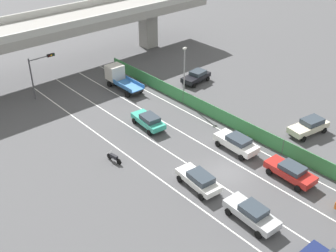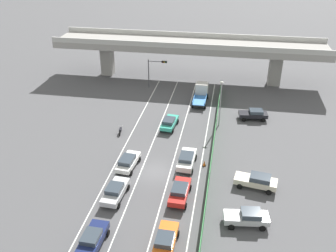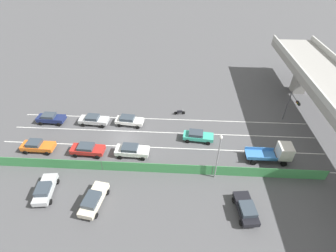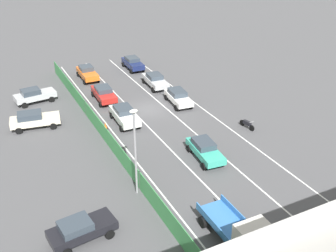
% 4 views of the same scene
% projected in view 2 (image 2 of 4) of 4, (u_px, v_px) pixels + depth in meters
% --- Properties ---
extents(ground_plane, '(300.00, 300.00, 0.00)m').
position_uv_depth(ground_plane, '(156.00, 171.00, 45.20)').
color(ground_plane, '#4C4C4F').
extents(lane_line_left_edge, '(0.14, 47.16, 0.01)m').
position_uv_depth(lane_line_left_edge, '(126.00, 144.00, 50.83)').
color(lane_line_left_edge, silver).
rests_on(lane_line_left_edge, ground).
extents(lane_line_mid_left, '(0.14, 47.16, 0.01)m').
position_uv_depth(lane_line_mid_left, '(151.00, 146.00, 50.30)').
color(lane_line_mid_left, silver).
rests_on(lane_line_mid_left, ground).
extents(lane_line_mid_right, '(0.14, 47.16, 0.01)m').
position_uv_depth(lane_line_mid_right, '(177.00, 148.00, 49.77)').
color(lane_line_mid_right, silver).
rests_on(lane_line_mid_right, ground).
extents(lane_line_right_edge, '(0.14, 47.16, 0.01)m').
position_uv_depth(lane_line_right_edge, '(203.00, 151.00, 49.24)').
color(lane_line_right_edge, silver).
rests_on(lane_line_right_edge, ground).
extents(elevated_overpass, '(49.90, 8.06, 8.03)m').
position_uv_depth(elevated_overpass, '(189.00, 47.00, 69.27)').
color(elevated_overpass, gray).
rests_on(elevated_overpass, ground).
extents(green_fence, '(0.10, 43.26, 1.62)m').
position_uv_depth(green_fence, '(213.00, 146.00, 48.67)').
color(green_fence, '#3D8E4C').
rests_on(green_fence, ground).
extents(car_sedan_white, '(2.18, 4.73, 1.64)m').
position_uv_depth(car_sedan_white, '(187.00, 159.00, 45.80)').
color(car_sedan_white, white).
rests_on(car_sedan_white, ground).
extents(car_taxi_teal, '(2.28, 4.63, 1.54)m').
position_uv_depth(car_taxi_teal, '(169.00, 122.00, 54.46)').
color(car_taxi_teal, teal).
rests_on(car_taxi_teal, ground).
extents(car_sedan_navy, '(2.06, 4.51, 1.63)m').
position_uv_depth(car_sedan_navy, '(92.00, 239.00, 34.22)').
color(car_sedan_navy, navy).
rests_on(car_sedan_navy, ground).
extents(car_sedan_silver, '(2.24, 4.79, 1.57)m').
position_uv_depth(car_sedan_silver, '(115.00, 191.00, 40.41)').
color(car_sedan_silver, '#B7BABC').
rests_on(car_sedan_silver, ground).
extents(car_taxi_orange, '(2.05, 4.63, 1.64)m').
position_uv_depth(car_taxi_orange, '(165.00, 241.00, 34.03)').
color(car_taxi_orange, orange).
rests_on(car_taxi_orange, ground).
extents(car_hatchback_white, '(2.31, 4.62, 1.56)m').
position_uv_depth(car_hatchback_white, '(128.00, 162.00, 45.43)').
color(car_hatchback_white, silver).
rests_on(car_hatchback_white, ground).
extents(car_sedan_red, '(2.17, 4.73, 1.56)m').
position_uv_depth(car_sedan_red, '(180.00, 191.00, 40.36)').
color(car_sedan_red, red).
rests_on(car_sedan_red, ground).
extents(flatbed_truck_blue, '(2.34, 5.89, 2.73)m').
position_uv_depth(flatbed_truck_blue, '(201.00, 93.00, 62.83)').
color(flatbed_truck_blue, black).
rests_on(flatbed_truck_blue, ground).
extents(motorcycle, '(0.60, 1.95, 0.93)m').
position_uv_depth(motorcycle, '(120.00, 130.00, 53.18)').
color(motorcycle, black).
rests_on(motorcycle, ground).
extents(parked_wagon_silver, '(4.58, 2.38, 1.66)m').
position_uv_depth(parked_wagon_silver, '(247.00, 217.00, 36.79)').
color(parked_wagon_silver, '#B2B5B7').
rests_on(parked_wagon_silver, ground).
extents(parked_sedan_cream, '(4.92, 2.58, 1.67)m').
position_uv_depth(parked_sedan_cream, '(257.00, 181.00, 41.97)').
color(parked_sedan_cream, beige).
rests_on(parked_sedan_cream, ground).
extents(parked_sedan_dark, '(4.45, 2.45, 1.56)m').
position_uv_depth(parked_sedan_dark, '(254.00, 114.00, 56.88)').
color(parked_sedan_dark, black).
rests_on(parked_sedan_dark, ground).
extents(traffic_light, '(3.44, 0.41, 5.29)m').
position_uv_depth(traffic_light, '(155.00, 68.00, 66.51)').
color(traffic_light, '#47474C').
rests_on(traffic_light, ground).
extents(street_lamp, '(0.60, 0.36, 6.95)m').
position_uv_depth(street_lamp, '(221.00, 99.00, 53.49)').
color(street_lamp, gray).
rests_on(street_lamp, ground).
extents(traffic_cone, '(0.47, 0.47, 0.72)m').
position_uv_depth(traffic_cone, '(204.00, 163.00, 46.05)').
color(traffic_cone, orange).
rests_on(traffic_cone, ground).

